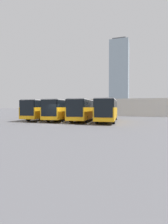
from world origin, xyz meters
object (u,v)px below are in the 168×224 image
bus_1 (85,109)px  bus_2 (64,109)px  bus_3 (45,109)px  bus_0 (108,109)px

bus_1 → bus_2: size_ratio=1.00×
bus_1 → bus_3: same height
bus_0 → bus_1: size_ratio=1.00×
bus_0 → bus_3: same height
bus_0 → bus_2: same height
bus_0 → bus_1: same height
bus_3 → bus_0: bearing=169.8°
bus_0 → bus_3: 11.07m
bus_2 → bus_3: 3.70m
bus_1 → bus_3: (7.36, -0.62, 0.00)m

